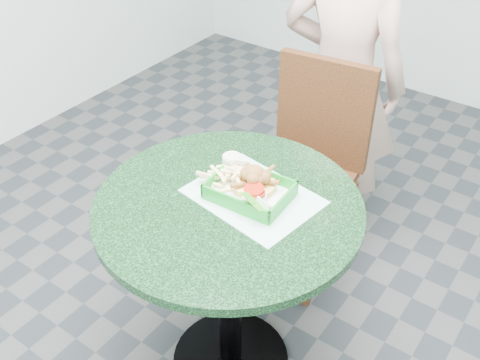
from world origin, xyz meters
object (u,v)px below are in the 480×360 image
Objects in this scene: crab_sandwich at (255,184)px; dining_chair at (309,158)px; sauce_ramekin at (234,164)px; cafe_table at (229,249)px; diner_person at (341,82)px; food_basket at (250,198)px.

dining_chair is at bearing 101.35° from crab_sandwich.
sauce_ramekin is at bearing 156.81° from crab_sandwich.
diner_person is at bearing 96.58° from cafe_table.
dining_chair is (-0.08, 0.66, -0.05)m from cafe_table.
dining_chair is at bearing 89.20° from diner_person.
crab_sandwich is (0.03, 0.09, 0.22)m from cafe_table.
dining_chair reaches higher than food_basket.
crab_sandwich is at bearing 69.44° from cafe_table.
cafe_table is at bearing -110.56° from crab_sandwich.
sauce_ramekin is (-0.11, 0.08, 0.03)m from food_basket.
diner_person is 0.90m from food_basket.
sauce_ramekin is at bearing 119.40° from cafe_table.
crab_sandwich is at bearing -85.57° from dining_chair.
diner_person is 6.31× the size of food_basket.
food_basket is at bearing -85.93° from dining_chair.
sauce_ramekin reaches higher than cafe_table.
cafe_table is at bearing -120.41° from food_basket.
crab_sandwich is (0.14, -0.85, 0.05)m from diner_person.
crab_sandwich is at bearing -23.19° from sauce_ramekin.
dining_chair is 0.36m from diner_person.
dining_chair reaches higher than crab_sandwich.
dining_chair reaches higher than sauce_ramekin.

